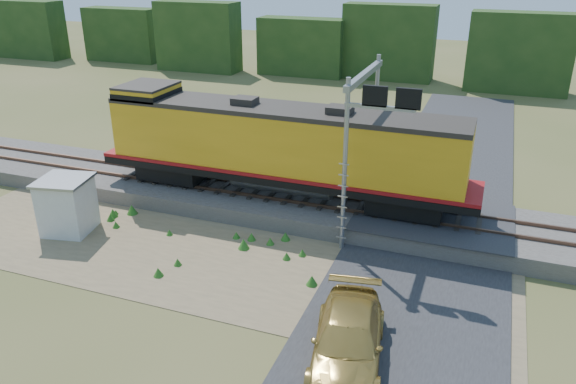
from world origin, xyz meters
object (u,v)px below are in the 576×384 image
at_px(locomotive, 276,146).
at_px(shed, 67,205).
at_px(signal_gantry, 368,113).
at_px(car, 348,341).

height_order(locomotive, shed, locomotive).
xyz_separation_m(shed, signal_gantry, (12.68, 4.95, 4.30)).
relative_size(locomotive, car, 3.49).
xyz_separation_m(locomotive, signal_gantry, (4.55, -0.68, 2.26)).
relative_size(signal_gantry, car, 1.40).
bearing_deg(locomotive, car, -57.48).
height_order(locomotive, car, locomotive).
relative_size(shed, signal_gantry, 0.35).
height_order(signal_gantry, car, signal_gantry).
distance_m(shed, signal_gantry, 14.27).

